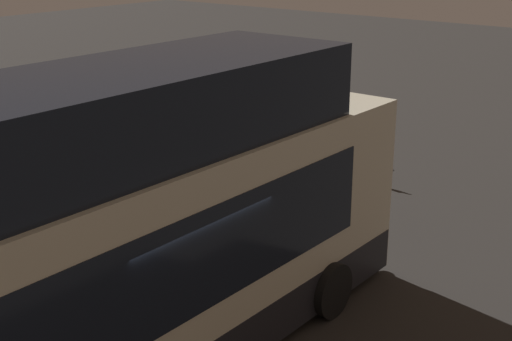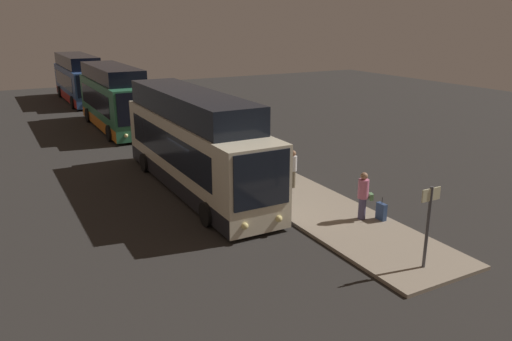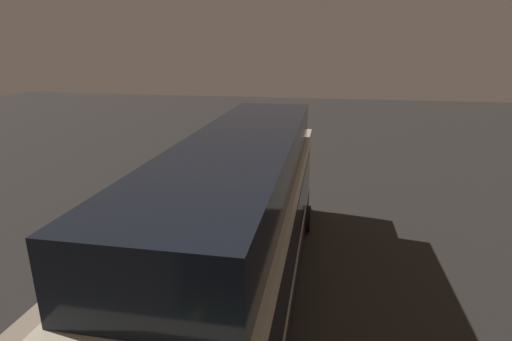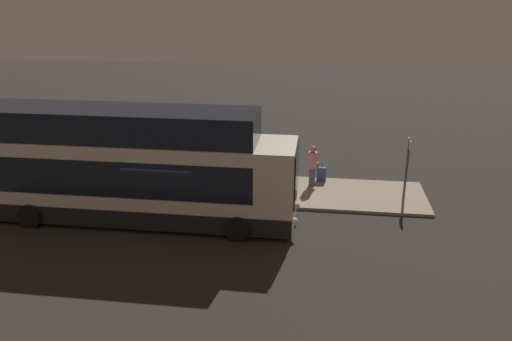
% 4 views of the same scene
% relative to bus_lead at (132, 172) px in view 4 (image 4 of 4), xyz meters
% --- Properties ---
extents(ground, '(80.00, 80.00, 0.00)m').
position_rel_bus_lead_xyz_m(ground, '(1.34, -0.05, -1.90)').
color(ground, '#2B2826').
extents(platform, '(20.00, 3.41, 0.12)m').
position_rel_bus_lead_xyz_m(platform, '(1.34, 3.26, -1.84)').
color(platform, gray).
rests_on(platform, ground).
extents(bus_lead, '(12.02, 2.72, 4.28)m').
position_rel_bus_lead_xyz_m(bus_lead, '(0.00, 0.00, 0.00)').
color(bus_lead, beige).
rests_on(bus_lead, ground).
extents(passenger_boarding, '(0.61, 0.65, 1.72)m').
position_rel_bus_lead_xyz_m(passenger_boarding, '(1.26, 3.17, -0.86)').
color(passenger_boarding, silver).
rests_on(passenger_boarding, platform).
extents(passenger_waiting, '(0.56, 0.66, 1.81)m').
position_rel_bus_lead_xyz_m(passenger_waiting, '(6.57, 3.99, -0.80)').
color(passenger_waiting, '#4C476B').
rests_on(passenger_waiting, platform).
extents(passenger_with_bags, '(0.55, 0.60, 1.67)m').
position_rel_bus_lead_xyz_m(passenger_with_bags, '(2.28, 3.66, -0.87)').
color(passenger_with_bags, '#6B604C').
rests_on(passenger_with_bags, platform).
extents(suitcase, '(0.42, 0.18, 0.88)m').
position_rel_bus_lead_xyz_m(suitcase, '(6.97, 4.56, -1.46)').
color(suitcase, '#334C7F').
rests_on(suitcase, platform).
extents(sign_post, '(0.10, 0.70, 2.55)m').
position_rel_bus_lead_xyz_m(sign_post, '(10.38, 3.15, -0.20)').
color(sign_post, '#4C4C51').
rests_on(sign_post, platform).
extents(trash_bin, '(0.44, 0.44, 0.65)m').
position_rel_bus_lead_xyz_m(trash_bin, '(1.09, 4.16, -1.45)').
color(trash_bin, '#2D4C33').
rests_on(trash_bin, platform).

